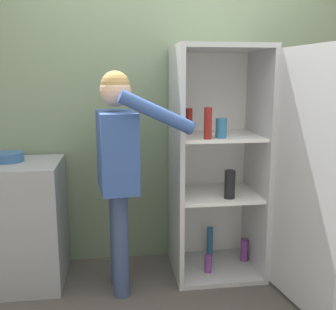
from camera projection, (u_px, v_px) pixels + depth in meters
The scene contains 5 objects.
wall_back at pixel (171, 110), 3.27m from camera, with size 7.00×0.06×2.55m.
refrigerator at pixel (234, 166), 2.96m from camera, with size 0.83×1.28×1.77m.
person at pixel (118, 157), 2.72m from camera, with size 0.66×0.58×1.58m.
counter at pixel (21, 223), 2.93m from camera, with size 0.62×0.59×0.93m.
bowl at pixel (9, 157), 2.88m from camera, with size 0.21×0.21×0.07m.
Camera 1 is at (-0.47, -2.27, 1.54)m, focal length 42.00 mm.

